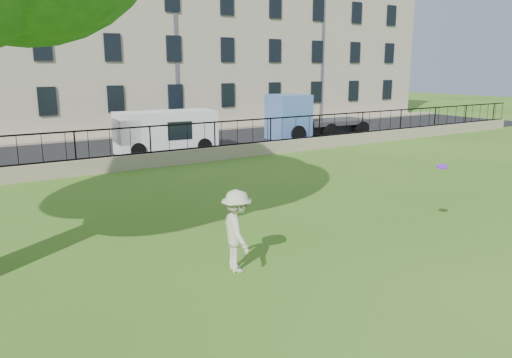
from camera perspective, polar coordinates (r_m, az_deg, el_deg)
ground at (r=11.24m, az=11.17°, el=-8.82°), size 120.00×120.00×0.00m
retaining_wall at (r=21.14m, az=-11.88°, el=2.13°), size 50.00×0.40×0.60m
iron_railing at (r=21.00m, az=-11.99°, el=4.41°), size 50.00×0.05×1.13m
street at (r=25.57m, az=-15.66°, el=3.06°), size 60.00×9.00×0.01m
sidewalk at (r=30.52m, az=-18.61°, el=4.47°), size 60.00×1.40×0.12m
building_row at (r=35.89m, az=-21.78°, el=16.37°), size 56.40×10.40×13.80m
man at (r=10.11m, az=-2.19°, el=-5.96°), size 0.87×1.21×1.69m
frisbee at (r=12.82m, az=20.48°, el=1.35°), size 0.30×0.30×0.12m
white_van at (r=24.65m, az=-10.26°, el=5.32°), size 4.90×2.27×2.00m
blue_truck at (r=29.89m, az=7.06°, el=7.22°), size 6.22×2.61×2.55m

